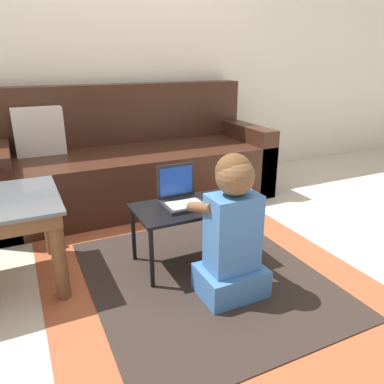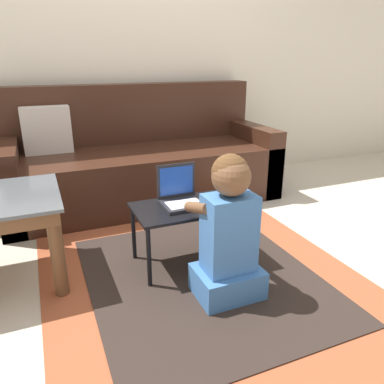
# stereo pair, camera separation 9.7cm
# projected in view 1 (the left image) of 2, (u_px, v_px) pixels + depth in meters

# --- Properties ---
(ground_plane) EXTENTS (16.00, 16.00, 0.00)m
(ground_plane) POSITION_uv_depth(u_px,v_px,m) (201.00, 258.00, 2.29)
(ground_plane) COLOR beige
(wall_back) EXTENTS (9.00, 0.06, 2.50)m
(wall_back) POSITION_uv_depth(u_px,v_px,m) (118.00, 46.00, 3.24)
(wall_back) COLOR beige
(wall_back) RESTS_ON ground_plane
(area_rug) EXTENTS (1.69, 1.95, 0.01)m
(area_rug) POSITION_uv_depth(u_px,v_px,m) (204.00, 277.00, 2.09)
(area_rug) COLOR #9E4C2D
(area_rug) RESTS_ON ground_plane
(couch) EXTENTS (2.20, 0.87, 0.95)m
(couch) POSITION_uv_depth(u_px,v_px,m) (135.00, 163.00, 3.15)
(couch) COLOR #381E14
(couch) RESTS_ON ground_plane
(laptop_desk) EXTENTS (0.63, 0.37, 0.37)m
(laptop_desk) POSITION_uv_depth(u_px,v_px,m) (190.00, 212.00, 2.14)
(laptop_desk) COLOR black
(laptop_desk) RESTS_ON ground_plane
(laptop) EXTENTS (0.23, 0.21, 0.22)m
(laptop) POSITION_uv_depth(u_px,v_px,m) (182.00, 199.00, 2.13)
(laptop) COLOR #232328
(laptop) RESTS_ON laptop_desk
(computer_mouse) EXTENTS (0.06, 0.11, 0.04)m
(computer_mouse) POSITION_uv_depth(u_px,v_px,m) (213.00, 200.00, 2.16)
(computer_mouse) COLOR black
(computer_mouse) RESTS_ON laptop_desk
(person_seated) EXTENTS (0.33, 0.37, 0.75)m
(person_seated) POSITION_uv_depth(u_px,v_px,m) (232.00, 232.00, 1.84)
(person_seated) COLOR #3D70B2
(person_seated) RESTS_ON ground_plane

